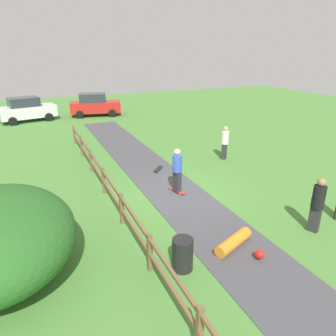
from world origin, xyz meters
The scene contains 11 objects.
ground_plane centered at (0.00, 0.00, 0.00)m, with size 60.00×60.00×0.00m, color #4C8438.
asphalt_path centered at (0.00, 0.00, 0.01)m, with size 2.40×28.00×0.02m, color #47474C.
wooden_fence centered at (-2.60, 0.00, 0.67)m, with size 0.12×18.12×1.10m.
trash_bin centered at (-1.80, -4.15, 0.45)m, with size 0.56×0.56×0.90m, color black.
skater_riding centered at (0.09, 0.08, 1.06)m, with size 0.47×0.82×1.85m.
skater_fallen centered at (0.00, -4.02, 0.20)m, with size 1.46×1.34×0.36m.
skateboard_loose centered at (0.34, 2.66, 0.09)m, with size 0.68×0.73×0.08m.
bystander_white centered at (4.18, 2.81, 0.98)m, with size 0.53×0.53×1.77m.
bystander_black centered at (2.83, -4.24, 1.02)m, with size 0.50×0.50×1.83m.
parked_car_white centered at (-5.08, 17.02, 0.96)m, with size 4.46×2.64×1.92m.
parked_car_red centered at (0.36, 17.04, 0.96)m, with size 4.46×2.63×1.92m.
Camera 1 is at (-4.89, -10.09, 5.45)m, focal length 32.92 mm.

